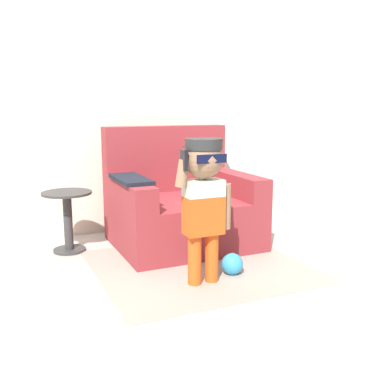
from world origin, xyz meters
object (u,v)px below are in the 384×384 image
toy_ball (232,264)px  person_child (204,188)px  armchair (180,206)px  side_table (68,216)px

toy_ball → person_child: bearing=-167.3°
armchair → side_table: armchair is taller
side_table → armchair: bearing=-9.3°
armchair → toy_ball: bearing=-87.2°
armchair → toy_ball: size_ratio=7.50×
armchair → person_child: armchair is taller
person_child → toy_ball: bearing=12.7°
side_table → toy_ball: 1.40m
armchair → toy_ball: armchair is taller
armchair → side_table: 0.93m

